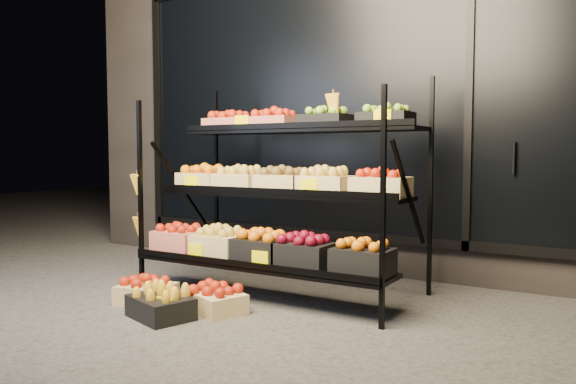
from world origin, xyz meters
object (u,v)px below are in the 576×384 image
Objects in this scene: display_rack at (277,192)px; floor_crate_left at (146,290)px; floor_crate_midleft at (161,303)px; floor_crate_midright at (216,298)px.

display_rack is 1.20m from floor_crate_left.
floor_crate_midleft reaches higher than floor_crate_midright.
display_rack is 0.95m from floor_crate_midright.
display_rack is 4.66× the size of floor_crate_midright.
display_rack reaches higher than floor_crate_left.
floor_crate_midright is at bearing -7.80° from floor_crate_left.
display_rack reaches higher than floor_crate_midright.
floor_crate_left is 0.43m from floor_crate_midleft.
floor_crate_left is at bearing -151.42° from floor_crate_midright.
floor_crate_midleft is (0.36, -0.23, 0.01)m from floor_crate_left.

